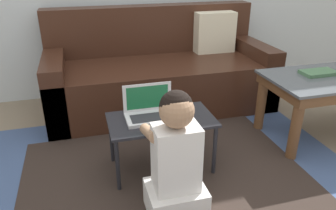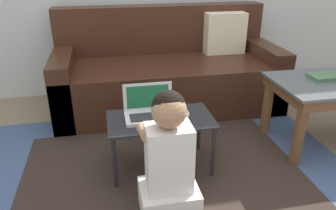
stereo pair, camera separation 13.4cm
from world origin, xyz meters
TOP-DOWN VIEW (x-y plane):
  - ground_plane at (0.00, 0.00)m, footprint 16.00×16.00m
  - area_rug at (-0.11, -0.06)m, footprint 2.36×1.98m
  - couch at (0.13, 1.12)m, footprint 1.87×0.82m
  - laptop_desk at (-0.11, 0.15)m, footprint 0.63×0.35m
  - laptop at (-0.17, 0.18)m, footprint 0.29×0.18m
  - computer_mouse at (0.03, 0.15)m, footprint 0.06×0.11m
  - person_seated at (-0.14, -0.25)m, footprint 0.29×0.37m
  - book_on_table at (1.07, 0.29)m, footprint 0.25×0.14m

SIDE VIEW (x-z plane):
  - ground_plane at x=0.00m, z-range 0.00..0.00m
  - area_rug at x=-0.11m, z-range 0.00..0.01m
  - couch at x=0.13m, z-range -0.13..0.70m
  - laptop_desk at x=-0.11m, z-range 0.14..0.48m
  - person_seated at x=-0.14m, z-range -0.03..0.66m
  - computer_mouse at x=0.03m, z-range 0.35..0.39m
  - laptop at x=-0.17m, z-range 0.29..0.48m
  - book_on_table at x=1.07m, z-range 0.47..0.49m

